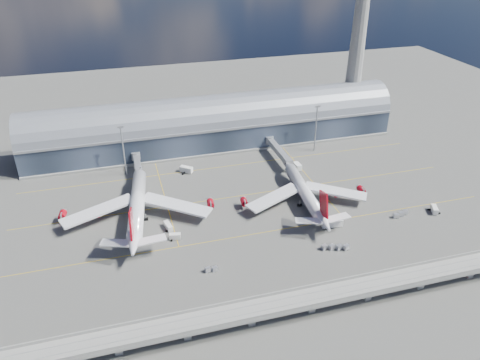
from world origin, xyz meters
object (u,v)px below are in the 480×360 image
object	(u,v)px
service_truck_0	(168,226)
floodlight_mast_right	(316,127)
service_truck_5	(186,170)
control_tower	(358,39)
cargo_train_2	(401,214)
service_truck_1	(175,236)
service_truck_3	(434,209)
airliner_right	(305,193)
floodlight_mast_left	(123,149)
service_truck_2	(332,223)
cargo_train_1	(335,247)
service_truck_4	(297,166)
cargo_train_0	(211,269)
airliner_left	(137,207)

from	to	relation	value
service_truck_0	floodlight_mast_right	bearing A→B (deg)	18.87
floodlight_mast_right	service_truck_5	size ratio (longest dim) A/B	3.94
control_tower	cargo_train_2	distance (m)	113.15
service_truck_1	service_truck_3	xyz separation A→B (m)	(109.72, -11.40, 0.08)
control_tower	service_truck_0	world-z (taller)	control_tower
airliner_right	service_truck_5	bearing A→B (deg)	141.50
control_tower	cargo_train_2	size ratio (longest dim) A/B	12.55
floodlight_mast_left	service_truck_3	xyz separation A→B (m)	(124.14, -71.07, -12.28)
service_truck_2	cargo_train_1	xyz separation A→B (m)	(-5.33, -14.01, -0.69)
service_truck_4	cargo_train_2	world-z (taller)	service_truck_4
service_truck_2	cargo_train_2	size ratio (longest dim) A/B	1.08
service_truck_3	airliner_right	bearing A→B (deg)	178.80
control_tower	floodlight_mast_right	world-z (taller)	control_tower
service_truck_5	cargo_train_1	size ratio (longest dim) A/B	0.60
floodlight_mast_right	airliner_right	world-z (taller)	floodlight_mast_right
service_truck_1	service_truck_4	distance (m)	80.03
floodlight_mast_right	service_truck_3	xyz separation A→B (m)	(24.14, -71.07, -12.28)
airliner_right	service_truck_0	bearing A→B (deg)	-171.91
service_truck_4	cargo_train_2	size ratio (longest dim) A/B	0.70
cargo_train_2	cargo_train_1	bearing A→B (deg)	125.30
cargo_train_1	service_truck_4	bearing A→B (deg)	-26.22
floodlight_mast_right	service_truck_0	size ratio (longest dim) A/B	4.12
floodlight_mast_left	floodlight_mast_right	size ratio (longest dim) A/B	1.00
cargo_train_0	cargo_train_1	world-z (taller)	cargo_train_1
floodlight_mast_right	cargo_train_2	world-z (taller)	floodlight_mast_right
cargo_train_1	cargo_train_2	xyz separation A→B (m)	(36.81, 13.24, -0.01)
service_truck_1	airliner_left	bearing A→B (deg)	45.56
service_truck_0	cargo_train_1	xyz separation A→B (m)	(58.96, -30.98, -0.33)
airliner_left	cargo_train_1	bearing A→B (deg)	-23.21
airliner_right	cargo_train_1	bearing A→B (deg)	-87.88
cargo_train_0	cargo_train_2	size ratio (longest dim) A/B	0.60
service_truck_0	cargo_train_2	distance (m)	97.39
service_truck_2	cargo_train_2	bearing A→B (deg)	-87.16
control_tower	airliner_right	size ratio (longest dim) A/B	1.73
service_truck_1	service_truck_2	size ratio (longest dim) A/B	0.53
airliner_right	service_truck_3	distance (m)	55.24
service_truck_4	cargo_train_0	bearing A→B (deg)	-135.33
airliner_right	service_truck_0	size ratio (longest dim) A/B	9.56
airliner_right	service_truck_3	xyz separation A→B (m)	(50.44, -22.23, -3.55)
cargo_train_1	cargo_train_2	bearing A→B (deg)	-86.83
cargo_train_0	service_truck_3	bearing A→B (deg)	-91.38
floodlight_mast_right	cargo_train_1	distance (m)	88.46
cargo_train_1	airliner_right	bearing A→B (deg)	-19.68
service_truck_2	cargo_train_1	distance (m)	15.01
airliner_left	service_truck_3	xyz separation A→B (m)	(122.19, -30.06, -4.53)
service_truck_1	service_truck_5	bearing A→B (deg)	-3.10
cargo_train_0	floodlight_mast_left	bearing A→B (deg)	8.33
airliner_right	cargo_train_0	xyz separation A→B (m)	(-49.92, -33.49, -4.05)
airliner_right	cargo_train_0	world-z (taller)	airliner_right
service_truck_2	cargo_train_0	distance (m)	55.10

